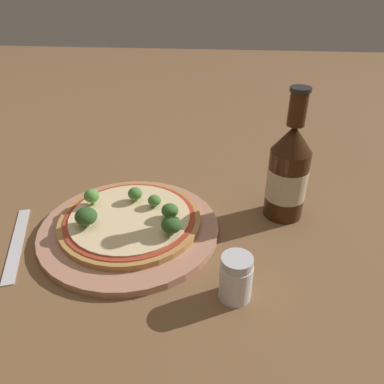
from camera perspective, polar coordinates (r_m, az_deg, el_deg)
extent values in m
plane|color=brown|center=(0.63, -9.26, -5.51)|extent=(3.00, 3.00, 0.00)
cylinder|color=tan|center=(0.62, -9.29, -5.55)|extent=(0.29, 0.29, 0.01)
cylinder|color=#B77F42|center=(0.62, -9.78, -4.29)|extent=(0.23, 0.23, 0.01)
cylinder|color=#A83823|center=(0.62, -9.82, -3.86)|extent=(0.21, 0.21, 0.00)
cylinder|color=beige|center=(0.62, -9.83, -3.77)|extent=(0.20, 0.20, 0.00)
cylinder|color=#6B8E51|center=(0.57, -3.11, -6.00)|extent=(0.01, 0.01, 0.01)
ellipsoid|color=#2D5123|center=(0.56, -3.15, -5.03)|extent=(0.03, 0.03, 0.02)
cylinder|color=#6B8E51|center=(0.65, -8.56, -1.01)|extent=(0.01, 0.01, 0.01)
ellipsoid|color=#477A33|center=(0.65, -8.63, -0.24)|extent=(0.02, 0.02, 0.02)
cylinder|color=#6B8E51|center=(0.63, -5.71, -1.92)|extent=(0.01, 0.01, 0.01)
ellipsoid|color=#477A33|center=(0.63, -5.75, -1.28)|extent=(0.02, 0.02, 0.02)
cylinder|color=#6B8E51|center=(0.66, -14.91, -1.43)|extent=(0.01, 0.01, 0.01)
ellipsoid|color=#568E3D|center=(0.65, -15.05, -0.56)|extent=(0.03, 0.03, 0.02)
cylinder|color=#6B8E51|center=(0.60, -3.37, -3.68)|extent=(0.01, 0.01, 0.01)
ellipsoid|color=#386628|center=(0.60, -3.40, -2.87)|extent=(0.03, 0.03, 0.02)
cylinder|color=#6B8E51|center=(0.61, -15.67, -4.54)|extent=(0.01, 0.01, 0.01)
ellipsoid|color=#2D5123|center=(0.60, -15.84, -3.57)|extent=(0.03, 0.03, 0.03)
cylinder|color=#381E0F|center=(0.65, 14.17, 1.21)|extent=(0.07, 0.07, 0.12)
cylinder|color=#C6B793|center=(0.65, 14.20, 1.40)|extent=(0.07, 0.07, 0.05)
cone|color=#381E0F|center=(0.61, 15.17, 7.88)|extent=(0.07, 0.07, 0.04)
cylinder|color=#381E0F|center=(0.59, 15.82, 12.11)|extent=(0.03, 0.03, 0.05)
cylinder|color=black|center=(0.59, 16.25, 14.81)|extent=(0.03, 0.03, 0.01)
cylinder|color=silver|center=(0.50, 6.65, -13.36)|extent=(0.04, 0.04, 0.05)
cylinder|color=silver|center=(0.48, 6.89, -10.55)|extent=(0.04, 0.04, 0.01)
cube|color=silver|center=(0.65, -25.13, -6.98)|extent=(0.08, 0.18, 0.00)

